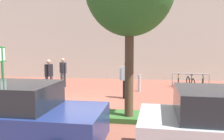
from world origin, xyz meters
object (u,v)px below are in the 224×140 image
bollard_steel (139,83)px  bike_rack_cluster (190,82)px  car_navy_sedan (10,117)px  person_suited_navy (49,74)px  person_suited_dark (63,71)px  person_shirt_white (126,77)px  bike_at_sign (8,102)px  parking_sign_post (3,70)px

bollard_steel → bike_rack_cluster: bearing=30.6°
bollard_steel → car_navy_sedan: (-2.65, -7.62, 0.31)m
bike_rack_cluster → bollard_steel: 3.37m
bike_rack_cluster → bollard_steel: size_ratio=2.33×
car_navy_sedan → person_suited_navy: bearing=106.7°
person_suited_dark → person_shirt_white: same height
bike_at_sign → person_suited_navy: person_suited_navy is taller
parking_sign_post → person_suited_navy: 4.00m
bike_at_sign → bollard_steel: 6.57m
bike_rack_cluster → car_navy_sedan: bearing=-120.7°
bike_at_sign → person_suited_dark: 5.34m
bike_rack_cluster → bollard_steel: bollard_steel is taller
bike_rack_cluster → person_shirt_white: size_ratio=1.22×
person_shirt_white → car_navy_sedan: (-2.13, -5.76, -0.23)m
person_suited_navy → car_navy_sedan: (2.00, -6.64, -0.23)m
person_suited_navy → person_suited_dark: bearing=83.1°
bike_rack_cluster → person_shirt_white: (-3.42, -3.58, 0.63)m
bike_rack_cluster → person_suited_navy: person_suited_navy is taller
parking_sign_post → bike_rack_cluster: (7.50, 6.65, -1.21)m
bollard_steel → person_suited_navy: (-4.65, -0.98, 0.53)m
bike_at_sign → car_navy_sedan: bearing=-56.5°
bike_at_sign → bollard_steel: bollard_steel is taller
bike_rack_cluster → person_suited_dark: 7.48m
person_suited_dark → car_navy_sedan: bearing=-77.5°
bike_at_sign → parking_sign_post: bearing=-101.0°
parking_sign_post → person_suited_dark: size_ratio=1.39×
bike_rack_cluster → bollard_steel: (-2.90, -1.72, 0.10)m
bike_rack_cluster → car_navy_sedan: size_ratio=0.49×
person_shirt_white → person_suited_navy: bearing=167.9°
bike_at_sign → person_suited_navy: 3.81m
bollard_steel → person_suited_dark: person_suited_dark is taller
person_suited_dark → person_shirt_white: (3.94, -2.43, 0.00)m
person_shirt_white → car_navy_sedan: person_shirt_white is taller
bollard_steel → car_navy_sedan: 8.08m
bollard_steel → person_shirt_white: bearing=-105.6°
bollard_steel → person_suited_navy: bearing=-168.1°
parking_sign_post → car_navy_sedan: size_ratio=0.55×
bike_at_sign → bike_rack_cluster: bike_at_sign is taller
parking_sign_post → bollard_steel: size_ratio=2.65×
bollard_steel → person_suited_navy: 4.78m
bike_at_sign → car_navy_sedan: car_navy_sedan is taller
bike_rack_cluster → person_shirt_white: 4.99m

